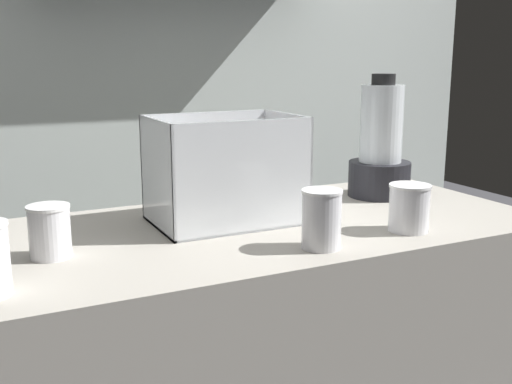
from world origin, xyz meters
name	(u,v)px	position (x,y,z in m)	size (l,w,h in m)	color
back_wall_unit	(155,66)	(0.00, 0.77, 1.26)	(2.60, 0.24, 2.50)	silver
carrot_display_bin	(227,189)	(-0.05, 0.06, 0.98)	(0.34, 0.24, 0.26)	white
blender_pitcher	(380,150)	(0.45, 0.12, 1.03)	(0.18, 0.18, 0.35)	black
juice_cup_orange_left	(50,234)	(-0.47, -0.04, 0.95)	(0.09, 0.09, 0.11)	white
juice_cup_carrot_middle	(321,223)	(0.04, -0.22, 0.95)	(0.09, 0.09, 0.12)	white
juice_cup_pomegranate_right	(409,211)	(0.29, -0.20, 0.95)	(0.10, 0.10, 0.11)	white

